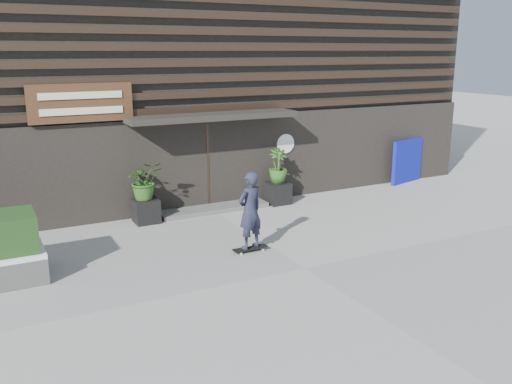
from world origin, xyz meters
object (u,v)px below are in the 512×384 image
blue_tarp (407,161)px  planter_pot_left (146,211)px  planter_pot_right (278,193)px  skateboarder (250,211)px

blue_tarp → planter_pot_left: bearing=167.0°
planter_pot_left → planter_pot_right: 3.80m
planter_pot_left → planter_pot_right: size_ratio=1.00×
planter_pot_left → skateboarder: bearing=-66.2°
planter_pot_left → skateboarder: size_ratio=0.34×
skateboarder → planter_pot_right: bearing=51.6°
skateboarder → planter_pot_left: bearing=113.8°
planter_pot_right → skateboarder: (-2.44, -3.08, 0.62)m
planter_pot_left → planter_pot_right: same height
blue_tarp → planter_pot_right: bearing=168.5°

